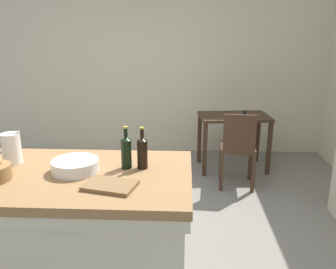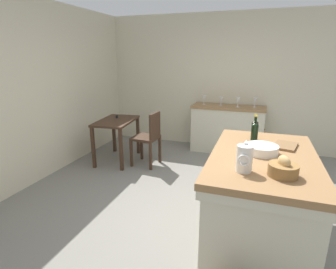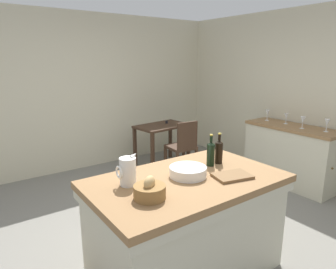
{
  "view_description": "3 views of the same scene",
  "coord_description": "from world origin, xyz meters",
  "px_view_note": "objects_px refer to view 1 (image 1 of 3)",
  "views": [
    {
      "loc": [
        0.5,
        -2.74,
        1.81
      ],
      "look_at": [
        0.34,
        0.43,
        0.88
      ],
      "focal_mm": 37.97,
      "sensor_mm": 36.0,
      "label": 1
    },
    {
      "loc": [
        -2.83,
        -0.5,
        1.8
      ],
      "look_at": [
        0.23,
        0.56,
        0.85
      ],
      "focal_mm": 28.63,
      "sensor_mm": 36.0,
      "label": 2
    },
    {
      "loc": [
        -1.74,
        -2.38,
        1.86
      ],
      "look_at": [
        0.39,
        0.6,
        0.93
      ],
      "focal_mm": 32.14,
      "sensor_mm": 36.0,
      "label": 3
    }
  ],
  "objects_px": {
    "writing_desk": "(234,124)",
    "wine_bottle_amber": "(126,152)",
    "wine_bottle_dark": "(142,152)",
    "wash_bowl": "(75,166)",
    "cutting_board": "(110,185)",
    "pitcher": "(11,148)",
    "island_table": "(75,228)",
    "wooden_chair": "(238,147)"
  },
  "relations": [
    {
      "from": "wine_bottle_dark",
      "to": "wash_bowl",
      "type": "bearing_deg",
      "value": -169.09
    },
    {
      "from": "wine_bottle_dark",
      "to": "wine_bottle_amber",
      "type": "distance_m",
      "value": 0.11
    },
    {
      "from": "wash_bowl",
      "to": "cutting_board",
      "type": "height_order",
      "value": "wash_bowl"
    },
    {
      "from": "cutting_board",
      "to": "wine_bottle_amber",
      "type": "bearing_deg",
      "value": 81.08
    },
    {
      "from": "writing_desk",
      "to": "wine_bottle_dark",
      "type": "bearing_deg",
      "value": -112.03
    },
    {
      "from": "writing_desk",
      "to": "wine_bottle_dark",
      "type": "height_order",
      "value": "wine_bottle_dark"
    },
    {
      "from": "cutting_board",
      "to": "island_table",
      "type": "bearing_deg",
      "value": 146.52
    },
    {
      "from": "island_table",
      "to": "cutting_board",
      "type": "bearing_deg",
      "value": -33.48
    },
    {
      "from": "wooden_chair",
      "to": "wine_bottle_dark",
      "type": "relative_size",
      "value": 3.14
    },
    {
      "from": "wooden_chair",
      "to": "island_table",
      "type": "bearing_deg",
      "value": -127.56
    },
    {
      "from": "writing_desk",
      "to": "wooden_chair",
      "type": "bearing_deg",
      "value": -92.28
    },
    {
      "from": "wash_bowl",
      "to": "wine_bottle_amber",
      "type": "xyz_separation_m",
      "value": [
        0.33,
        0.08,
        0.08
      ]
    },
    {
      "from": "island_table",
      "to": "pitcher",
      "type": "height_order",
      "value": "pitcher"
    },
    {
      "from": "island_table",
      "to": "pitcher",
      "type": "xyz_separation_m",
      "value": [
        -0.46,
        0.16,
        0.53
      ]
    },
    {
      "from": "wine_bottle_dark",
      "to": "wooden_chair",
      "type": "bearing_deg",
      "value": 61.69
    },
    {
      "from": "wine_bottle_dark",
      "to": "wine_bottle_amber",
      "type": "xyz_separation_m",
      "value": [
        -0.11,
        -0.0,
        0.0
      ]
    },
    {
      "from": "wine_bottle_amber",
      "to": "pitcher",
      "type": "bearing_deg",
      "value": 176.37
    },
    {
      "from": "cutting_board",
      "to": "wine_bottle_dark",
      "type": "distance_m",
      "value": 0.37
    },
    {
      "from": "writing_desk",
      "to": "wooden_chair",
      "type": "xyz_separation_m",
      "value": [
        -0.02,
        -0.62,
        -0.11
      ]
    },
    {
      "from": "writing_desk",
      "to": "cutting_board",
      "type": "xyz_separation_m",
      "value": [
        -1.09,
        -2.62,
        0.29
      ]
    },
    {
      "from": "wash_bowl",
      "to": "wine_bottle_amber",
      "type": "relative_size",
      "value": 1.05
    },
    {
      "from": "island_table",
      "to": "wash_bowl",
      "type": "xyz_separation_m",
      "value": [
        0.03,
        0.03,
        0.46
      ]
    },
    {
      "from": "writing_desk",
      "to": "wine_bottle_amber",
      "type": "bearing_deg",
      "value": -114.3
    },
    {
      "from": "pitcher",
      "to": "wine_bottle_amber",
      "type": "distance_m",
      "value": 0.83
    },
    {
      "from": "island_table",
      "to": "wine_bottle_amber",
      "type": "distance_m",
      "value": 0.66
    },
    {
      "from": "wooden_chair",
      "to": "wine_bottle_dark",
      "type": "bearing_deg",
      "value": -118.31
    },
    {
      "from": "writing_desk",
      "to": "cutting_board",
      "type": "height_order",
      "value": "cutting_board"
    },
    {
      "from": "wash_bowl",
      "to": "cutting_board",
      "type": "distance_m",
      "value": 0.37
    },
    {
      "from": "writing_desk",
      "to": "wine_bottle_amber",
      "type": "distance_m",
      "value": 2.56
    },
    {
      "from": "island_table",
      "to": "wooden_chair",
      "type": "distance_m",
      "value": 2.26
    },
    {
      "from": "wash_bowl",
      "to": "wine_bottle_dark",
      "type": "bearing_deg",
      "value": 10.91
    },
    {
      "from": "wooden_chair",
      "to": "cutting_board",
      "type": "distance_m",
      "value": 2.3
    },
    {
      "from": "cutting_board",
      "to": "pitcher",
      "type": "bearing_deg",
      "value": 154.67
    },
    {
      "from": "wooden_chair",
      "to": "wine_bottle_amber",
      "type": "xyz_separation_m",
      "value": [
        -1.02,
        -1.69,
        0.51
      ]
    },
    {
      "from": "wash_bowl",
      "to": "wine_bottle_dark",
      "type": "height_order",
      "value": "wine_bottle_dark"
    },
    {
      "from": "wash_bowl",
      "to": "wooden_chair",
      "type": "bearing_deg",
      "value": 52.65
    },
    {
      "from": "cutting_board",
      "to": "wine_bottle_dark",
      "type": "xyz_separation_m",
      "value": [
        0.16,
        0.32,
        0.11
      ]
    },
    {
      "from": "writing_desk",
      "to": "wooden_chair",
      "type": "distance_m",
      "value": 0.63
    },
    {
      "from": "writing_desk",
      "to": "wash_bowl",
      "type": "height_order",
      "value": "wash_bowl"
    },
    {
      "from": "pitcher",
      "to": "wine_bottle_amber",
      "type": "bearing_deg",
      "value": -3.63
    },
    {
      "from": "wine_bottle_amber",
      "to": "wine_bottle_dark",
      "type": "bearing_deg",
      "value": 2.28
    },
    {
      "from": "pitcher",
      "to": "wooden_chair",
      "type": "bearing_deg",
      "value": 41.55
    }
  ]
}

